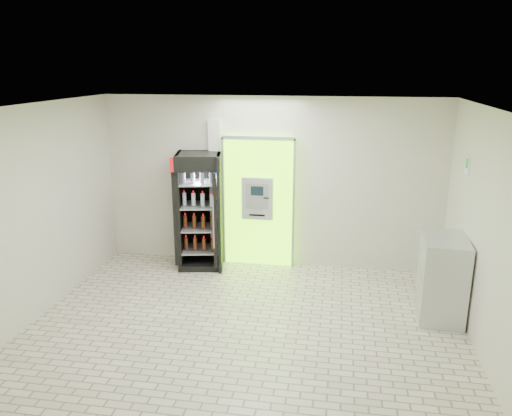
# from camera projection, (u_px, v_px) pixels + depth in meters

# --- Properties ---
(ground) EXTENTS (6.00, 6.00, 0.00)m
(ground) POSITION_uv_depth(u_px,v_px,m) (244.00, 330.00, 6.84)
(ground) COLOR beige
(ground) RESTS_ON ground
(room_shell) EXTENTS (6.00, 6.00, 6.00)m
(room_shell) POSITION_uv_depth(u_px,v_px,m) (243.00, 200.00, 6.33)
(room_shell) COLOR beige
(room_shell) RESTS_ON ground
(atm_assembly) EXTENTS (1.30, 0.24, 2.33)m
(atm_assembly) POSITION_uv_depth(u_px,v_px,m) (259.00, 201.00, 8.84)
(atm_assembly) COLOR #7BFD0B
(atm_assembly) RESTS_ON ground
(pillar) EXTENTS (0.22, 0.11, 2.60)m
(pillar) POSITION_uv_depth(u_px,v_px,m) (216.00, 192.00, 8.96)
(pillar) COLOR silver
(pillar) RESTS_ON ground
(beverage_cooler) EXTENTS (0.89, 0.84, 2.05)m
(beverage_cooler) POSITION_uv_depth(u_px,v_px,m) (200.00, 213.00, 8.81)
(beverage_cooler) COLOR black
(beverage_cooler) RESTS_ON ground
(steel_cabinet) EXTENTS (0.65, 0.93, 1.19)m
(steel_cabinet) POSITION_uv_depth(u_px,v_px,m) (442.00, 278.00, 7.05)
(steel_cabinet) COLOR #B6B9BF
(steel_cabinet) RESTS_ON ground
(exit_sign) EXTENTS (0.02, 0.22, 0.26)m
(exit_sign) POSITION_uv_depth(u_px,v_px,m) (468.00, 165.00, 7.10)
(exit_sign) COLOR white
(exit_sign) RESTS_ON room_shell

